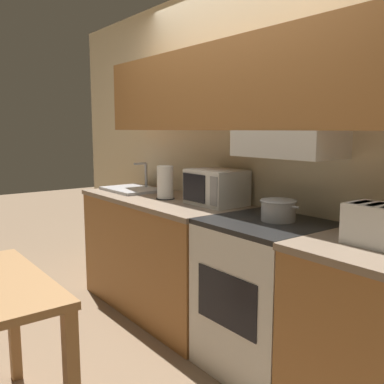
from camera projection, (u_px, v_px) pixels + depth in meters
The scene contains 10 objects.
ground_plane at pixel (249, 327), 3.20m from camera, with size 16.00×16.00×0.00m, color #7F664C.
wall_back at pixel (248, 127), 2.94m from camera, with size 5.30×0.38×2.55m.
lower_counter_main at pixel (162, 254), 3.47m from camera, with size 1.56×0.67×0.93m.
lower_counter_right_stub at pixel (370, 340), 2.05m from camera, with size 0.66×0.67×0.93m.
stove_range at pixel (265, 296), 2.59m from camera, with size 0.69×0.65×0.93m.
cooking_pot at pixel (278, 209), 2.52m from camera, with size 0.29×0.21×0.13m.
microwave at pixel (216, 187), 3.07m from camera, with size 0.40×0.31×0.25m.
toaster at pixel (382, 225), 1.97m from camera, with size 0.33×0.21×0.19m.
sink_basin at pixel (132, 189), 3.77m from camera, with size 0.52×0.39×0.25m.
paper_towel_roll at pixel (165, 183), 3.31m from camera, with size 0.15×0.15×0.26m.
Camera 1 is at (2.14, -2.18, 1.47)m, focal length 40.00 mm.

